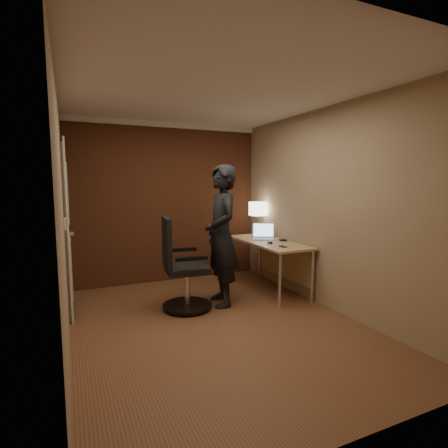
% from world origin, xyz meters
% --- Properties ---
extents(room, '(4.00, 4.00, 4.00)m').
position_xyz_m(room, '(-0.27, 1.54, 1.37)').
color(room, brown).
rests_on(room, ground).
extents(desk, '(0.60, 1.50, 0.73)m').
position_xyz_m(desk, '(1.25, 0.82, 0.60)').
color(desk, tan).
rests_on(desk, ground).
extents(desk_lamp, '(0.22, 0.22, 0.54)m').
position_xyz_m(desk_lamp, '(1.34, 1.43, 1.15)').
color(desk_lamp, silver).
rests_on(desk_lamp, desk).
extents(laptop, '(0.41, 0.38, 0.23)m').
position_xyz_m(laptop, '(1.23, 1.05, 0.79)').
color(laptop, silver).
rests_on(laptop, desk).
extents(mouse, '(0.10, 0.12, 0.03)m').
position_xyz_m(mouse, '(1.10, 0.66, 0.75)').
color(mouse, black).
rests_on(mouse, desk).
extents(phone, '(0.07, 0.12, 0.01)m').
position_xyz_m(phone, '(1.11, 0.35, 0.73)').
color(phone, black).
rests_on(phone, desk).
extents(wallet, '(0.12, 0.13, 0.02)m').
position_xyz_m(wallet, '(1.39, 0.76, 0.74)').
color(wallet, black).
rests_on(wallet, desk).
extents(office_chair, '(0.61, 0.66, 1.13)m').
position_xyz_m(office_chair, '(-0.21, 0.58, 0.50)').
color(office_chair, black).
rests_on(office_chair, ground).
extents(person, '(0.50, 0.70, 1.80)m').
position_xyz_m(person, '(0.33, 0.57, 0.90)').
color(person, black).
rests_on(person, ground).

